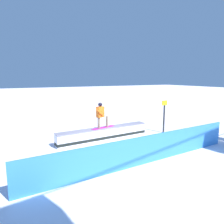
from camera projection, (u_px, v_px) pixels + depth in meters
name	position (u px, v px, depth m)	size (l,w,h in m)	color
ground_plane	(104.00, 140.00, 11.78)	(120.00, 120.00, 0.00)	white
grind_box	(104.00, 134.00, 11.73)	(5.48, 0.89, 0.70)	white
snowboarder	(101.00, 114.00, 11.42)	(1.48, 0.63, 1.42)	#B71C8E
safety_fence	(145.00, 150.00, 8.43)	(9.98, 0.06, 1.17)	#3583DD
trail_marker	(164.00, 116.00, 13.09)	(0.40, 0.10, 2.04)	#262628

